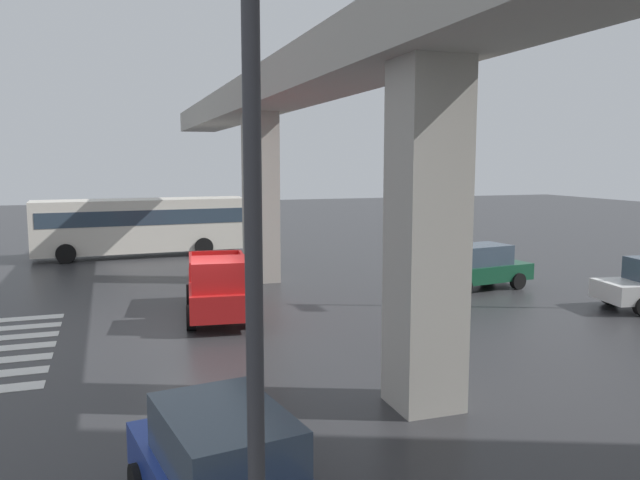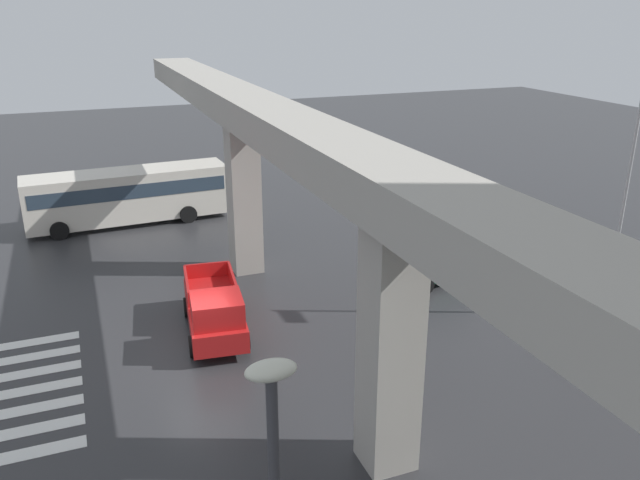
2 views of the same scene
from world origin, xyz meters
The scene contains 8 objects.
ground_plane centered at (0.00, 0.00, 0.00)m, with size 120.00×120.00×0.00m, color #2D2D30.
crosswalk_stripes centered at (0.00, -5.21, 0.01)m, with size 7.15×2.80×0.01m.
elevated_overpass centered at (0.00, 3.65, 6.94)m, with size 50.52×2.28×8.13m.
pickup_truck centered at (-1.40, 0.93, 0.99)m, with size 5.29×2.53×2.08m.
city_bus centered at (-15.96, -0.67, 1.72)m, with size 3.18×10.91×2.99m.
sedan_dark_green centered at (-2.88, 11.32, 0.85)m, with size 2.41×4.51×1.72m.
sedan_white centered at (2.07, 15.38, 0.85)m, with size 2.43×4.51×1.72m.
flagpole centered at (2.51, 15.74, 6.27)m, with size 1.16×0.12×10.92m.
Camera 2 is at (19.57, -3.10, 11.53)m, focal length 35.93 mm.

